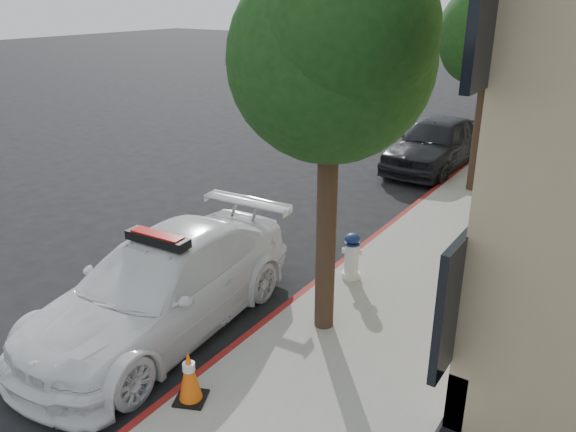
% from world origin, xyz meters
% --- Properties ---
extents(ground, '(120.00, 120.00, 0.00)m').
position_xyz_m(ground, '(0.00, 0.00, 0.00)').
color(ground, black).
rests_on(ground, ground).
extents(sidewalk, '(3.20, 50.00, 0.15)m').
position_xyz_m(sidewalk, '(3.60, 10.00, 0.07)').
color(sidewalk, gray).
rests_on(sidewalk, ground).
extents(curb_strip, '(0.12, 50.00, 0.15)m').
position_xyz_m(curb_strip, '(2.06, 10.00, 0.07)').
color(curb_strip, maroon).
rests_on(curb_strip, ground).
extents(tree_near, '(2.92, 2.82, 5.62)m').
position_xyz_m(tree_near, '(2.93, -2.01, 4.27)').
color(tree_near, black).
rests_on(tree_near, sidewalk).
extents(tree_mid, '(2.77, 2.64, 5.43)m').
position_xyz_m(tree_mid, '(2.93, 5.99, 4.16)').
color(tree_mid, black).
rests_on(tree_mid, sidewalk).
extents(tree_far, '(3.10, 3.00, 5.81)m').
position_xyz_m(tree_far, '(2.93, 13.99, 4.39)').
color(tree_far, black).
rests_on(tree_far, sidewalk).
extents(police_car, '(2.42, 5.34, 1.67)m').
position_xyz_m(police_car, '(0.68, -3.28, 0.76)').
color(police_car, white).
rests_on(police_car, ground).
extents(parked_car_mid, '(2.09, 4.84, 1.63)m').
position_xyz_m(parked_car_mid, '(1.20, 7.78, 0.81)').
color(parked_car_mid, black).
rests_on(parked_car_mid, ground).
extents(parked_car_far, '(1.85, 4.02, 1.28)m').
position_xyz_m(parked_car_far, '(1.20, 17.92, 0.64)').
color(parked_car_far, '#151C36').
rests_on(parked_car_far, ground).
extents(fire_hydrant, '(0.38, 0.34, 0.89)m').
position_xyz_m(fire_hydrant, '(2.53, -0.34, 0.58)').
color(fire_hydrant, silver).
rests_on(fire_hydrant, sidewalk).
extents(traffic_cone, '(0.51, 0.51, 0.74)m').
position_xyz_m(traffic_cone, '(2.35, -4.49, 0.52)').
color(traffic_cone, black).
rests_on(traffic_cone, sidewalk).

